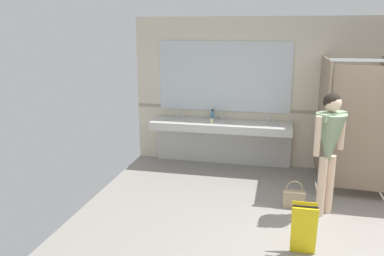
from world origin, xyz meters
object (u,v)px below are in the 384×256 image
object	(u,v)px
person_standing	(330,139)
handbag	(294,198)
soap_dispenser	(213,115)
wet_floor_sign	(304,228)
paper_cup	(212,121)

from	to	relation	value
person_standing	handbag	world-z (taller)	person_standing
person_standing	soap_dispenser	xyz separation A→B (m)	(-1.87, 1.76, -0.13)
handbag	soap_dispenser	xyz separation A→B (m)	(-1.47, 1.64, 0.80)
handbag	wet_floor_sign	size ratio (longest dim) A/B	0.68
handbag	paper_cup	xyz separation A→B (m)	(-1.44, 1.35, 0.76)
handbag	soap_dispenser	bearing A→B (deg)	131.97
wet_floor_sign	person_standing	bearing A→B (deg)	73.04
soap_dispenser	paper_cup	bearing A→B (deg)	-82.84
paper_cup	wet_floor_sign	xyz separation A→B (m)	(1.50, -2.57, -0.59)
paper_cup	handbag	bearing A→B (deg)	-43.29
person_standing	paper_cup	bearing A→B (deg)	141.11
person_standing	soap_dispenser	bearing A→B (deg)	136.67
soap_dispenser	wet_floor_sign	size ratio (longest dim) A/B	0.34
person_standing	soap_dispenser	size ratio (longest dim) A/B	8.39
soap_dispenser	paper_cup	xyz separation A→B (m)	(0.04, -0.28, -0.05)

